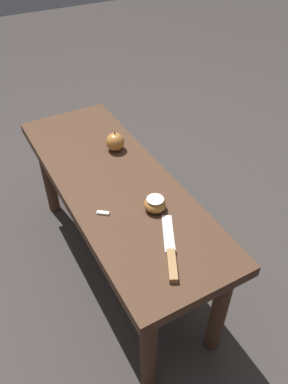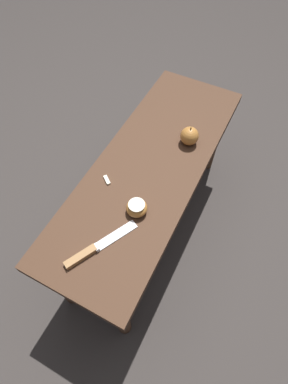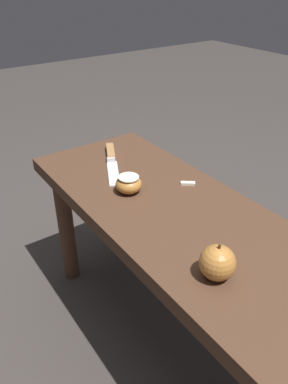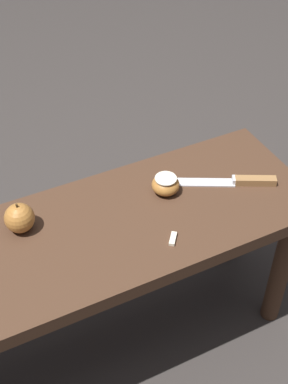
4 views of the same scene
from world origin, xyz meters
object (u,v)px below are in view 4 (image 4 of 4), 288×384
object	(u,v)px
apple_cut	(166,185)
wooden_bench	(103,251)
knife	(241,181)
apple_whole	(19,218)

from	to	relation	value
apple_cut	wooden_bench	bearing A→B (deg)	13.89
knife	apple_cut	xyz separation A→B (m)	(0.20, -0.06, 0.02)
wooden_bench	knife	distance (m)	0.41
apple_whole	apple_cut	world-z (taller)	apple_whole
knife	apple_whole	bearing A→B (deg)	17.61
wooden_bench	knife	xyz separation A→B (m)	(-0.40, 0.01, 0.09)
wooden_bench	apple_cut	xyz separation A→B (m)	(-0.21, -0.05, 0.10)
wooden_bench	apple_whole	world-z (taller)	apple_whole
apple_whole	apple_cut	bearing A→B (deg)	174.44
wooden_bench	knife	world-z (taller)	knife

